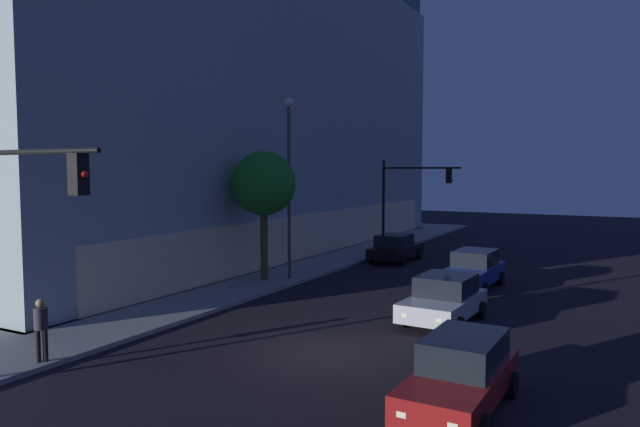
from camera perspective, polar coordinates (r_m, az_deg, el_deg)
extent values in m
plane|color=black|center=(17.69, 0.56, -13.44)|extent=(120.00, 120.00, 0.00)
cube|color=#4C4C51|center=(43.51, -14.65, -2.87)|extent=(40.15, 25.20, 0.15)
cube|color=beige|center=(36.19, -0.40, -1.98)|extent=(35.77, 0.60, 2.57)
cube|color=#92A4A5|center=(43.39, -14.90, 9.79)|extent=(39.75, 24.80, 19.01)
cylinder|color=black|center=(14.72, -26.37, 5.43)|extent=(0.19, 4.40, 0.12)
cube|color=black|center=(13.47, -22.59, 3.57)|extent=(0.33, 0.33, 0.90)
sphere|color=red|center=(13.33, -22.11, 3.58)|extent=(0.18, 0.18, 0.18)
cylinder|color=black|center=(37.94, 6.24, 0.78)|extent=(0.18, 0.18, 5.87)
cylinder|color=black|center=(37.11, 9.90, 4.43)|extent=(0.35, 4.98, 0.12)
cube|color=black|center=(36.68, 12.52, 3.61)|extent=(0.33, 0.33, 0.90)
sphere|color=green|center=(36.64, 12.78, 3.17)|extent=(0.18, 0.18, 0.18)
cylinder|color=#444444|center=(27.82, -3.05, 2.03)|extent=(0.16, 0.16, 8.29)
sphere|color=#F9EFC6|center=(27.99, -3.08, 10.84)|extent=(0.44, 0.44, 0.44)
cylinder|color=#4A431E|center=(27.89, -5.50, -3.04)|extent=(0.35, 0.35, 3.38)
sphere|color=#1E7522|center=(27.67, -5.55, 2.96)|extent=(3.06, 3.06, 3.06)
cylinder|color=black|center=(17.95, -25.91, -11.59)|extent=(0.14, 0.14, 0.91)
cylinder|color=black|center=(17.95, -25.33, -11.57)|extent=(0.14, 0.14, 0.91)
cylinder|color=#333338|center=(17.77, -25.70, -9.24)|extent=(0.36, 0.36, 0.59)
sphere|color=#9F885D|center=(17.68, -25.74, -7.93)|extent=(0.24, 0.24, 0.24)
cube|color=maroon|center=(13.92, 13.53, -15.87)|extent=(4.50, 1.81, 0.63)
cube|color=black|center=(14.02, 13.97, -12.87)|extent=(2.42, 1.59, 0.70)
cube|color=#F9F4CC|center=(11.85, 12.95, -19.57)|extent=(0.12, 0.20, 0.12)
cube|color=#F9F4CC|center=(12.15, 8.06, -18.88)|extent=(0.12, 0.20, 0.12)
cylinder|color=black|center=(13.07, 7.93, -18.65)|extent=(0.61, 0.25, 0.60)
cylinder|color=black|center=(15.11, 18.25, -15.60)|extent=(0.61, 0.25, 0.60)
cylinder|color=black|center=(15.51, 11.85, -14.95)|extent=(0.61, 0.25, 0.60)
cube|color=#B7BABF|center=(21.24, 11.96, -8.77)|extent=(4.29, 2.18, 0.63)
cube|color=black|center=(21.39, 12.27, -6.85)|extent=(2.17, 1.88, 0.70)
cube|color=#F9F4CC|center=(19.17, 11.62, -10.19)|extent=(0.13, 0.21, 0.12)
cube|color=#F9F4CC|center=(19.58, 8.30, -9.84)|extent=(0.13, 0.21, 0.12)
cylinder|color=black|center=(19.81, 13.43, -10.68)|extent=(0.63, 0.27, 0.62)
cylinder|color=black|center=(20.47, 8.08, -10.12)|extent=(0.63, 0.27, 0.62)
cylinder|color=black|center=(22.23, 15.50, -9.07)|extent=(0.63, 0.27, 0.62)
cylinder|color=black|center=(22.82, 10.67, -8.64)|extent=(0.63, 0.27, 0.62)
cube|color=navy|center=(27.55, 14.75, -5.75)|extent=(4.75, 2.02, 0.70)
cube|color=black|center=(27.77, 14.97, -4.21)|extent=(2.34, 1.74, 0.70)
cube|color=#F9F4CC|center=(25.23, 14.52, -6.66)|extent=(0.13, 0.20, 0.12)
cube|color=#F9F4CC|center=(25.55, 12.14, -6.48)|extent=(0.13, 0.20, 0.12)
cylinder|color=black|center=(26.00, 15.81, -7.15)|extent=(0.62, 0.26, 0.61)
cylinder|color=black|center=(26.51, 11.95, -6.86)|extent=(0.62, 0.26, 0.61)
cylinder|color=black|center=(28.77, 17.29, -6.08)|extent=(0.62, 0.26, 0.61)
cylinder|color=black|center=(29.23, 13.78, -5.85)|extent=(0.62, 0.26, 0.61)
cube|color=black|center=(34.78, 7.46, -3.64)|extent=(4.57, 1.94, 0.62)
cube|color=black|center=(34.37, 7.27, -2.63)|extent=(2.10, 1.74, 0.70)
cube|color=#F9F4CC|center=(37.05, 7.87, -3.16)|extent=(0.12, 0.20, 0.12)
cube|color=#F9F4CC|center=(36.66, 9.56, -3.26)|extent=(0.12, 0.20, 0.12)
cylinder|color=black|center=(36.47, 6.85, -3.76)|extent=(0.61, 0.24, 0.61)
cylinder|color=black|center=(35.81, 9.72, -3.94)|extent=(0.61, 0.24, 0.61)
cylinder|color=black|center=(33.88, 5.07, -4.36)|extent=(0.61, 0.24, 0.61)
cylinder|color=black|center=(33.17, 8.13, -4.57)|extent=(0.61, 0.24, 0.61)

